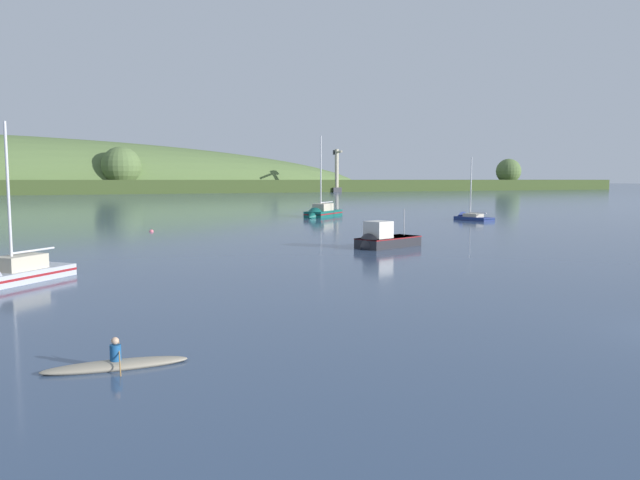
# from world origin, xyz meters

# --- Properties ---
(dockside_crane) EXTENTS (4.24, 10.62, 18.32)m
(dockside_crane) POSITION_xyz_m (92.87, 222.17, 8.46)
(dockside_crane) COLOR #4C4C51
(dockside_crane) RESTS_ON ground
(sailboat_near_mooring) EXTENTS (8.56, 8.04, 12.80)m
(sailboat_near_mooring) POSITION_xyz_m (15.58, 67.28, 0.41)
(sailboat_near_mooring) COLOR #0F564C
(sailboat_near_mooring) RESTS_ON ground
(sailboat_midwater_white) EXTENTS (5.92, 5.99, 9.36)m
(sailboat_midwater_white) POSITION_xyz_m (-22.49, 22.51, 0.29)
(sailboat_midwater_white) COLOR #ADB2BC
(sailboat_midwater_white) RESTS_ON ground
(sailboat_far_left) EXTENTS (3.20, 6.20, 9.48)m
(sailboat_far_left) POSITION_xyz_m (31.40, 53.43, 0.13)
(sailboat_far_left) COLOR navy
(sailboat_far_left) RESTS_ON ground
(fishing_boat_moored) EXTENTS (6.57, 4.23, 3.88)m
(fishing_boat_moored) POSITION_xyz_m (3.91, 29.13, 0.44)
(fishing_boat_moored) COLOR #232328
(fishing_boat_moored) RESTS_ON ground
(canoe_with_paddler) EXTENTS (4.17, 1.55, 1.02)m
(canoe_with_paddler) POSITION_xyz_m (-18.97, 5.11, 0.10)
(canoe_with_paddler) COLOR gray
(canoe_with_paddler) RESTS_ON ground
(mooring_buoy_foreground) EXTENTS (0.46, 0.46, 0.54)m
(mooring_buoy_foreground) POSITION_xyz_m (-10.82, 52.00, 0.00)
(mooring_buoy_foreground) COLOR #E06675
(mooring_buoy_foreground) RESTS_ON ground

